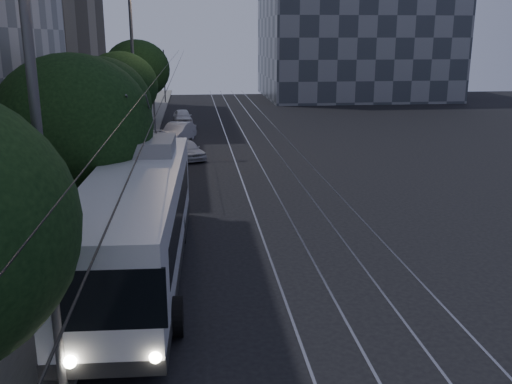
{
  "coord_description": "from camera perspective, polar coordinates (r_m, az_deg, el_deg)",
  "views": [
    {
      "loc": [
        -2.25,
        -16.48,
        7.48
      ],
      "look_at": [
        -0.05,
        3.31,
        2.02
      ],
      "focal_mm": 40.0,
      "sensor_mm": 36.0,
      "label": 1
    }
  ],
  "objects": [
    {
      "name": "tram_rails",
      "position": [
        37.54,
        1.04,
        3.86
      ],
      "size": [
        4.52,
        90.0,
        0.02
      ],
      "color": "#97979F",
      "rests_on": "ground"
    },
    {
      "name": "car_white_c",
      "position": [
        41.88,
        -7.87,
        5.88
      ],
      "size": [
        2.82,
        4.52,
        1.41
      ],
      "primitive_type": "imported",
      "rotation": [
        0.0,
        0.0,
        -0.34
      ],
      "color": "silver",
      "rests_on": "ground"
    },
    {
      "name": "tree_1",
      "position": [
        21.56,
        -17.76,
        6.36
      ],
      "size": [
        5.67,
        5.67,
        6.94
      ],
      "color": "#2E2019",
      "rests_on": "ground"
    },
    {
      "name": "sidewalk",
      "position": [
        37.59,
        -14.29,
        3.5
      ],
      "size": [
        5.0,
        90.0,
        0.15
      ],
      "primitive_type": "cube",
      "color": "slate",
      "rests_on": "ground"
    },
    {
      "name": "streetlamp_far",
      "position": [
        36.66,
        -11.58,
        13.96
      ],
      "size": [
        2.72,
        0.44,
        11.41
      ],
      "color": "#505053",
      "rests_on": "ground"
    },
    {
      "name": "tree_2",
      "position": [
        27.17,
        -15.48,
        8.37
      ],
      "size": [
        4.83,
        4.83,
        6.63
      ],
      "color": "#2E2019",
      "rests_on": "ground"
    },
    {
      "name": "tree_3",
      "position": [
        35.55,
        -13.42,
        10.27
      ],
      "size": [
        4.49,
        4.49,
        6.63
      ],
      "color": "#2E2019",
      "rests_on": "ground"
    },
    {
      "name": "car_white_b",
      "position": [
        38.37,
        -9.35,
        4.84
      ],
      "size": [
        3.22,
        4.62,
        1.24
      ],
      "primitive_type": "imported",
      "rotation": [
        0.0,
        0.0,
        0.38
      ],
      "color": "silver",
      "rests_on": "ground"
    },
    {
      "name": "streetlamp_near",
      "position": [
        11.55,
        -19.1,
        6.34
      ],
      "size": [
        2.35,
        0.44,
        9.66
      ],
      "color": "#505053",
      "rests_on": "ground"
    },
    {
      "name": "ground",
      "position": [
        18.24,
        1.31,
        -8.87
      ],
      "size": [
        120.0,
        120.0,
        0.0
      ],
      "primitive_type": "plane",
      "color": "black",
      "rests_on": "ground"
    },
    {
      "name": "tree_4",
      "position": [
        46.7,
        -11.83,
        11.87
      ],
      "size": [
        5.15,
        5.15,
        7.24
      ],
      "color": "#2E2019",
      "rests_on": "ground"
    },
    {
      "name": "car_white_a",
      "position": [
        36.07,
        -6.98,
        4.25
      ],
      "size": [
        2.77,
        3.89,
        1.23
      ],
      "primitive_type": "imported",
      "rotation": [
        0.0,
        0.0,
        0.41
      ],
      "color": "silver",
      "rests_on": "ground"
    },
    {
      "name": "tree_5",
      "position": [
        51.31,
        -11.61,
        11.23
      ],
      "size": [
        3.9,
        3.9,
        5.86
      ],
      "color": "#2E2019",
      "rests_on": "ground"
    },
    {
      "name": "trolleybus",
      "position": [
        18.6,
        -11.76,
        -2.77
      ],
      "size": [
        3.21,
        13.15,
        5.63
      ],
      "rotation": [
        0.0,
        0.0,
        -0.04
      ],
      "color": "silver",
      "rests_on": "ground"
    },
    {
      "name": "pickup_silver",
      "position": [
        29.71,
        -10.04,
        2.04
      ],
      "size": [
        2.85,
        5.65,
        1.53
      ],
      "primitive_type": "imported",
      "rotation": [
        0.0,
        0.0,
        0.06
      ],
      "color": "#9FA1A6",
      "rests_on": "ground"
    },
    {
      "name": "overhead_wires",
      "position": [
        36.8,
        -10.7,
        8.82
      ],
      "size": [
        2.23,
        90.0,
        6.0
      ],
      "color": "black",
      "rests_on": "ground"
    },
    {
      "name": "car_white_d",
      "position": [
        50.97,
        -7.35,
        7.49
      ],
      "size": [
        1.87,
        3.85,
        1.27
      ],
      "primitive_type": "imported",
      "rotation": [
        0.0,
        0.0,
        0.1
      ],
      "color": "silver",
      "rests_on": "ground"
    }
  ]
}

